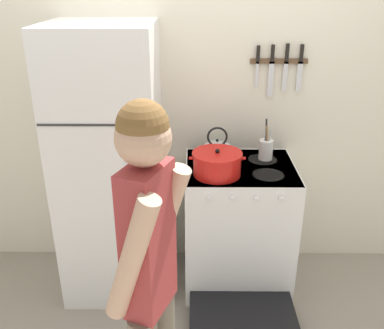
{
  "coord_description": "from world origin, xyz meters",
  "views": [
    {
      "loc": [
        -0.0,
        -2.88,
        2.06
      ],
      "look_at": [
        -0.02,
        -0.46,
        0.99
      ],
      "focal_mm": 40.0,
      "sensor_mm": 36.0,
      "label": 1
    }
  ],
  "objects_px": {
    "stove_range": "(238,229)",
    "tea_kettle": "(217,150)",
    "refrigerator": "(111,167)",
    "person": "(150,278)",
    "utensil_jar": "(266,149)",
    "dutch_oven_pot": "(217,164)"
  },
  "relations": [
    {
      "from": "dutch_oven_pot",
      "to": "tea_kettle",
      "type": "xyz_separation_m",
      "value": [
        0.01,
        0.25,
        -0.01
      ]
    },
    {
      "from": "person",
      "to": "dutch_oven_pot",
      "type": "bearing_deg",
      "value": 5.38
    },
    {
      "from": "stove_range",
      "to": "tea_kettle",
      "type": "xyz_separation_m",
      "value": [
        -0.15,
        0.16,
        0.53
      ]
    },
    {
      "from": "refrigerator",
      "to": "person",
      "type": "bearing_deg",
      "value": -72.32
    },
    {
      "from": "tea_kettle",
      "to": "person",
      "type": "bearing_deg",
      "value": -103.83
    },
    {
      "from": "tea_kettle",
      "to": "stove_range",
      "type": "bearing_deg",
      "value": -47.29
    },
    {
      "from": "utensil_jar",
      "to": "refrigerator",
      "type": "bearing_deg",
      "value": -172.0
    },
    {
      "from": "refrigerator",
      "to": "utensil_jar",
      "type": "xyz_separation_m",
      "value": [
        1.04,
        0.15,
        0.07
      ]
    },
    {
      "from": "refrigerator",
      "to": "utensil_jar",
      "type": "bearing_deg",
      "value": 8.0
    },
    {
      "from": "stove_range",
      "to": "tea_kettle",
      "type": "height_order",
      "value": "tea_kettle"
    },
    {
      "from": "tea_kettle",
      "to": "person",
      "type": "height_order",
      "value": "person"
    },
    {
      "from": "dutch_oven_pot",
      "to": "utensil_jar",
      "type": "bearing_deg",
      "value": 36.45
    },
    {
      "from": "stove_range",
      "to": "person",
      "type": "bearing_deg",
      "value": -112.24
    },
    {
      "from": "refrigerator",
      "to": "dutch_oven_pot",
      "type": "bearing_deg",
      "value": -8.85
    },
    {
      "from": "tea_kettle",
      "to": "utensil_jar",
      "type": "xyz_separation_m",
      "value": [
        0.33,
        0.01,
        0.01
      ]
    },
    {
      "from": "stove_range",
      "to": "utensil_jar",
      "type": "height_order",
      "value": "utensil_jar"
    },
    {
      "from": "stove_range",
      "to": "person",
      "type": "height_order",
      "value": "person"
    },
    {
      "from": "utensil_jar",
      "to": "person",
      "type": "relative_size",
      "value": 0.17
    },
    {
      "from": "dutch_oven_pot",
      "to": "utensil_jar",
      "type": "distance_m",
      "value": 0.43
    },
    {
      "from": "dutch_oven_pot",
      "to": "tea_kettle",
      "type": "bearing_deg",
      "value": 87.04
    },
    {
      "from": "person",
      "to": "utensil_jar",
      "type": "bearing_deg",
      "value": -4.64
    },
    {
      "from": "dutch_oven_pot",
      "to": "stove_range",
      "type": "bearing_deg",
      "value": 27.7
    }
  ]
}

